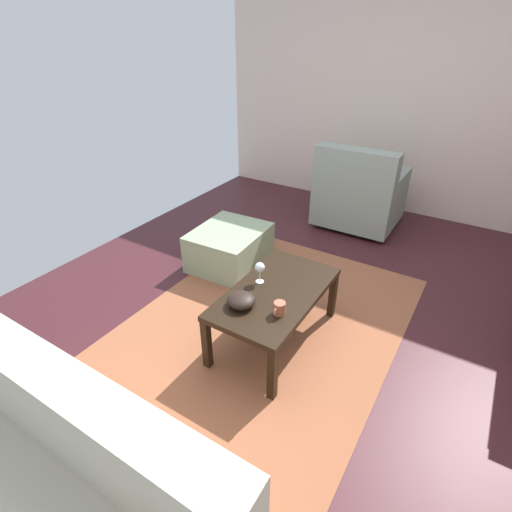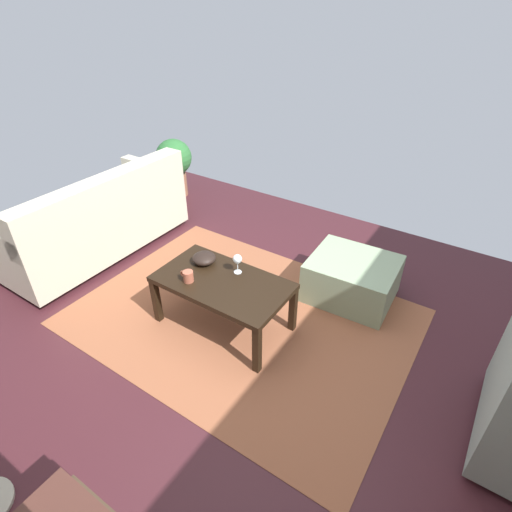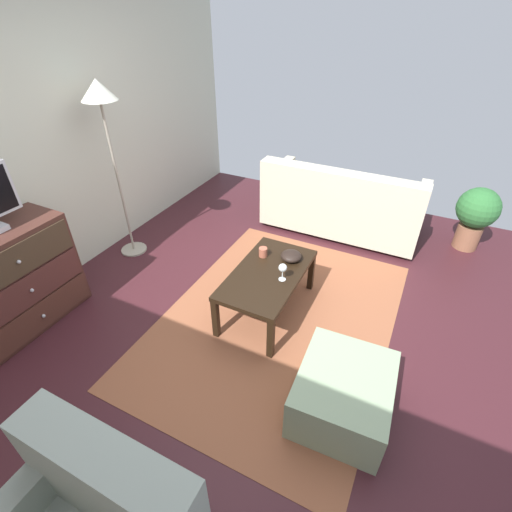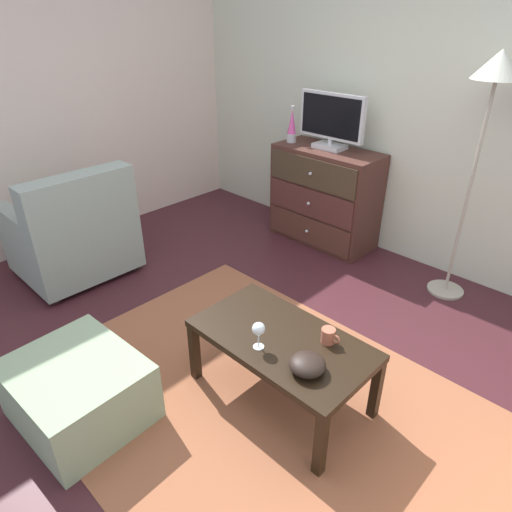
{
  "view_description": "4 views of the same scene",
  "coord_description": "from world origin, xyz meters",
  "px_view_note": "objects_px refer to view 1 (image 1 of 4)",
  "views": [
    {
      "loc": [
        2.21,
        0.98,
        2.01
      ],
      "look_at": [
        0.38,
        -0.15,
        0.73
      ],
      "focal_mm": 27.61,
      "sensor_mm": 36.0,
      "label": 1
    },
    {
      "loc": [
        -1.25,
        1.79,
        2.24
      ],
      "look_at": [
        -0.06,
        -0.01,
        0.8
      ],
      "focal_mm": 28.36,
      "sensor_mm": 36.0,
      "label": 2
    },
    {
      "loc": [
        -2.02,
        -1.08,
        2.36
      ],
      "look_at": [
        0.11,
        -0.03,
        0.69
      ],
      "focal_mm": 25.87,
      "sensor_mm": 36.0,
      "label": 3
    },
    {
      "loc": [
        1.52,
        -1.54,
        2.01
      ],
      "look_at": [
        0.03,
        -0.02,
        0.83
      ],
      "focal_mm": 31.53,
      "sensor_mm": 36.0,
      "label": 4
    }
  ],
  "objects_px": {
    "mug": "(279,308)",
    "couch_large": "(25,508)",
    "ottoman": "(230,247)",
    "bowl_decorative": "(241,300)",
    "coffee_table": "(276,297)",
    "armchair": "(359,195)",
    "wine_glass": "(260,268)"
  },
  "relations": [
    {
      "from": "couch_large",
      "to": "armchair",
      "type": "distance_m",
      "value": 3.87
    },
    {
      "from": "couch_large",
      "to": "coffee_table",
      "type": "bearing_deg",
      "value": 173.81
    },
    {
      "from": "wine_glass",
      "to": "couch_large",
      "type": "relative_size",
      "value": 0.09
    },
    {
      "from": "coffee_table",
      "to": "wine_glass",
      "type": "distance_m",
      "value": 0.23
    },
    {
      "from": "couch_large",
      "to": "bowl_decorative",
      "type": "bearing_deg",
      "value": 176.97
    },
    {
      "from": "bowl_decorative",
      "to": "armchair",
      "type": "xyz_separation_m",
      "value": [
        -2.41,
        -0.04,
        -0.1
      ]
    },
    {
      "from": "coffee_table",
      "to": "ottoman",
      "type": "height_order",
      "value": "coffee_table"
    },
    {
      "from": "ottoman",
      "to": "mug",
      "type": "bearing_deg",
      "value": 48.78
    },
    {
      "from": "coffee_table",
      "to": "ottoman",
      "type": "relative_size",
      "value": 1.43
    },
    {
      "from": "couch_large",
      "to": "ottoman",
      "type": "height_order",
      "value": "couch_large"
    },
    {
      "from": "coffee_table",
      "to": "mug",
      "type": "xyz_separation_m",
      "value": [
        0.21,
        0.14,
        0.1
      ]
    },
    {
      "from": "coffee_table",
      "to": "armchair",
      "type": "bearing_deg",
      "value": -175.98
    },
    {
      "from": "bowl_decorative",
      "to": "wine_glass",
      "type": "bearing_deg",
      "value": -172.26
    },
    {
      "from": "couch_large",
      "to": "mug",
      "type": "bearing_deg",
      "value": 167.78
    },
    {
      "from": "bowl_decorative",
      "to": "armchair",
      "type": "distance_m",
      "value": 2.42
    },
    {
      "from": "mug",
      "to": "couch_large",
      "type": "bearing_deg",
      "value": -12.22
    },
    {
      "from": "mug",
      "to": "couch_large",
      "type": "relative_size",
      "value": 0.06
    },
    {
      "from": "coffee_table",
      "to": "bowl_decorative",
      "type": "bearing_deg",
      "value": -22.64
    },
    {
      "from": "coffee_table",
      "to": "couch_large",
      "type": "distance_m",
      "value": 1.72
    },
    {
      "from": "wine_glass",
      "to": "armchair",
      "type": "relative_size",
      "value": 0.17
    },
    {
      "from": "wine_glass",
      "to": "bowl_decorative",
      "type": "height_order",
      "value": "wine_glass"
    },
    {
      "from": "coffee_table",
      "to": "armchair",
      "type": "relative_size",
      "value": 1.07
    },
    {
      "from": "ottoman",
      "to": "coffee_table",
      "type": "bearing_deg",
      "value": 51.97
    },
    {
      "from": "armchair",
      "to": "mug",
      "type": "bearing_deg",
      "value": 7.06
    },
    {
      "from": "coffee_table",
      "to": "couch_large",
      "type": "height_order",
      "value": "couch_large"
    },
    {
      "from": "bowl_decorative",
      "to": "ottoman",
      "type": "relative_size",
      "value": 0.26
    },
    {
      "from": "bowl_decorative",
      "to": "couch_large",
      "type": "height_order",
      "value": "couch_large"
    },
    {
      "from": "wine_glass",
      "to": "armchair",
      "type": "height_order",
      "value": "armchair"
    },
    {
      "from": "coffee_table",
      "to": "bowl_decorative",
      "type": "relative_size",
      "value": 5.44
    },
    {
      "from": "couch_large",
      "to": "ottoman",
      "type": "xyz_separation_m",
      "value": [
        -2.4,
        -0.7,
        -0.16
      ]
    },
    {
      "from": "wine_glass",
      "to": "bowl_decorative",
      "type": "xyz_separation_m",
      "value": [
        0.29,
        0.04,
        -0.07
      ]
    },
    {
      "from": "wine_glass",
      "to": "couch_large",
      "type": "height_order",
      "value": "couch_large"
    }
  ]
}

